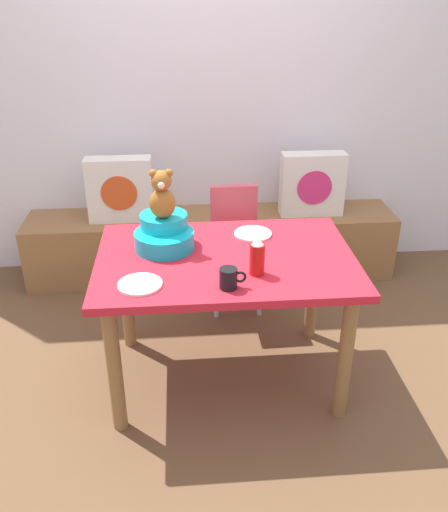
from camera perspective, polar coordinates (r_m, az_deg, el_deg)
ground_plane at (r=3.09m, az=0.16°, el=-12.34°), size 8.00×8.00×0.00m
back_wall at (r=3.89m, az=-1.71°, el=17.32°), size 4.40×0.10×2.60m
window_bench at (r=3.96m, az=-1.28°, el=1.18°), size 2.60×0.44×0.46m
pillow_floral_left at (r=3.78m, az=-10.83°, el=6.83°), size 0.44×0.15×0.44m
pillow_floral_right at (r=3.87m, az=9.21°, el=7.42°), size 0.44×0.15×0.44m
dining_table at (r=2.73m, az=0.17°, el=-2.05°), size 1.27×0.86×0.74m
highchair at (r=3.45m, az=1.28°, el=2.45°), size 0.34×0.45×0.79m
infant_seat_teal at (r=2.76m, az=-6.28°, el=2.34°), size 0.30×0.33×0.16m
teddy_bear at (r=2.68m, az=-6.50°, el=6.34°), size 0.13×0.12×0.25m
ketchup_bottle at (r=2.48m, az=3.49°, el=-0.09°), size 0.07×0.07×0.18m
coffee_mug at (r=2.38m, az=0.53°, el=-2.35°), size 0.12×0.08×0.09m
dinner_plate_near at (r=2.45m, az=-8.78°, el=-2.95°), size 0.20×0.20×0.01m
dinner_plate_far at (r=2.90m, az=3.04°, el=2.34°), size 0.20×0.20×0.01m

